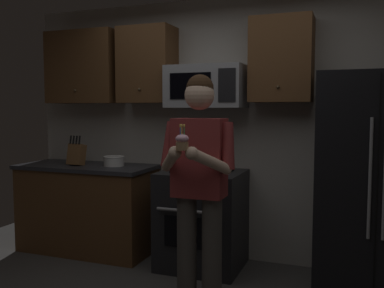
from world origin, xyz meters
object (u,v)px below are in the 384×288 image
(bowl_large_white, at_px, (114,161))
(cupcake, at_px, (182,142))
(person, at_px, (199,179))
(oven_range, at_px, (202,219))
(refrigerator, at_px, (375,184))
(microwave, at_px, (206,87))
(knife_block, at_px, (77,154))

(bowl_large_white, distance_m, cupcake, 1.77)
(bowl_large_white, distance_m, person, 1.53)
(oven_range, xyz_separation_m, cupcake, (0.27, -1.16, 0.83))
(cupcake, bearing_deg, refrigerator, 42.34)
(bowl_large_white, bearing_deg, microwave, 3.85)
(oven_range, bearing_deg, bowl_large_white, 176.93)
(bowl_large_white, bearing_deg, refrigerator, -2.12)
(microwave, height_order, bowl_large_white, microwave)
(microwave, distance_m, person, 1.23)
(person, bearing_deg, cupcake, -90.00)
(person, bearing_deg, bowl_large_white, 144.68)
(oven_range, height_order, microwave, microwave)
(bowl_large_white, bearing_deg, knife_block, -168.36)
(bowl_large_white, height_order, cupcake, cupcake)
(microwave, distance_m, cupcake, 1.38)
(knife_block, height_order, bowl_large_white, knife_block)
(microwave, relative_size, cupcake, 4.26)
(refrigerator, height_order, person, refrigerator)
(cupcake, bearing_deg, bowl_large_white, 135.84)
(microwave, bearing_deg, knife_block, -173.87)
(cupcake, bearing_deg, person, 90.00)
(knife_block, relative_size, cupcake, 1.84)
(microwave, bearing_deg, cupcake, -78.27)
(microwave, bearing_deg, person, -74.39)
(microwave, distance_m, bowl_large_white, 1.24)
(oven_range, height_order, knife_block, knife_block)
(knife_block, bearing_deg, refrigerator, -0.19)
(knife_block, xyz_separation_m, person, (1.65, -0.80, -0.04))
(knife_block, height_order, cupcake, cupcake)
(microwave, xyz_separation_m, bowl_large_white, (-0.99, -0.07, -0.75))
(refrigerator, bearing_deg, cupcake, -137.66)
(oven_range, bearing_deg, microwave, 89.98)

